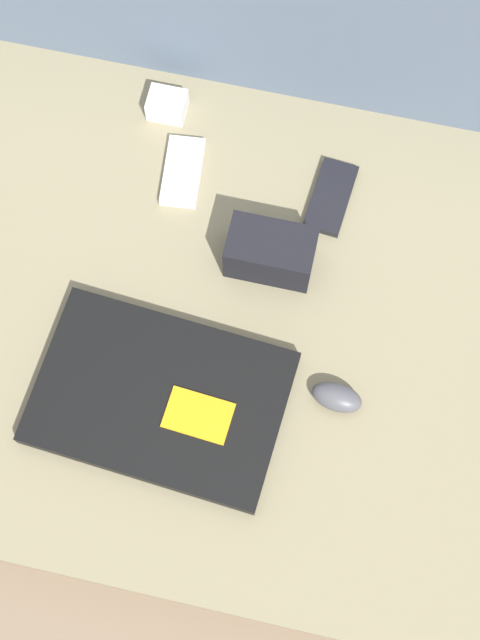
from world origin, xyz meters
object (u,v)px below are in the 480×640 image
Objects in this scene: laptop at (161,398)px; phone_black at (183,172)px; phone_silver at (331,197)px; charger_brick at (167,105)px; camera_pouch at (271,252)px; computer_mouse at (337,397)px.

laptop is 0.36m from phone_black.
charger_brick is at bearing 166.48° from phone_silver.
camera_pouch is 0.30m from charger_brick.
computer_mouse is at bearing -72.80° from phone_silver.
phone_black is (-0.29, 0.30, -0.01)m from computer_mouse.
computer_mouse is at bearing -51.26° from phone_black.
phone_silver is 0.99× the size of camera_pouch.
computer_mouse is 0.42m from phone_black.
camera_pouch is at bearing -114.06° from phone_silver.
laptop is at bearing -86.88° from phone_black.
camera_pouch reaches higher than laptop.
camera_pouch is (-0.07, -0.12, 0.03)m from phone_silver.
phone_black is (-0.23, -0.01, 0.00)m from phone_silver.
computer_mouse is 0.31m from phone_silver.
phone_black is (-0.06, 0.35, -0.01)m from laptop.
laptop reaches higher than phone_black.
camera_pouch is at bearing 132.18° from computer_mouse.
laptop is 2.88× the size of phone_silver.
laptop is at bearing -161.21° from computer_mouse.
phone_silver is at bearing -3.92° from phone_black.
phone_silver is 2.12× the size of charger_brick.
charger_brick reaches higher than computer_mouse.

